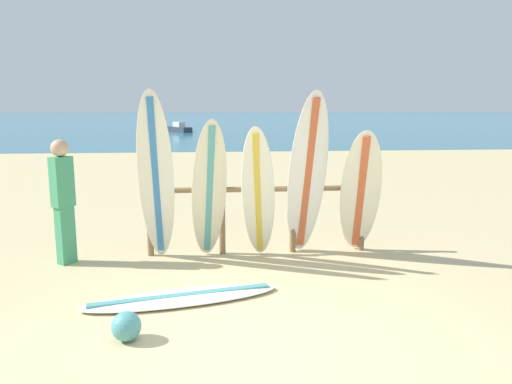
{
  "coord_description": "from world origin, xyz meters",
  "views": [
    {
      "loc": [
        -0.32,
        -4.23,
        2.22
      ],
      "look_at": [
        0.32,
        3.21,
        0.86
      ],
      "focal_mm": 35.17,
      "sensor_mm": 36.0,
      "label": 1
    }
  ],
  "objects_px": {
    "surfboard_leaning_center_right": "(360,194)",
    "surfboard_leaning_left": "(209,191)",
    "surfboard_leaning_center_left": "(258,194)",
    "surfboard_rack": "(258,206)",
    "small_boat_offshore": "(179,128)",
    "surfboard_lying_on_sand": "(182,298)",
    "beachgoer_standing": "(63,196)",
    "surfboard_leaning_far_left": "(156,179)",
    "surfboard_leaning_center": "(307,175)",
    "beach_ball": "(126,326)"
  },
  "relations": [
    {
      "from": "surfboard_leaning_center",
      "to": "surfboard_rack",
      "type": "bearing_deg",
      "value": 159.68
    },
    {
      "from": "surfboard_rack",
      "to": "surfboard_leaning_far_left",
      "type": "xyz_separation_m",
      "value": [
        -1.41,
        -0.41,
        0.49
      ]
    },
    {
      "from": "surfboard_rack",
      "to": "beachgoer_standing",
      "type": "bearing_deg",
      "value": -174.5
    },
    {
      "from": "surfboard_leaning_left",
      "to": "surfboard_lying_on_sand",
      "type": "height_order",
      "value": "surfboard_leaning_left"
    },
    {
      "from": "surfboard_leaning_far_left",
      "to": "surfboard_leaning_left",
      "type": "distance_m",
      "value": 0.73
    },
    {
      "from": "surfboard_rack",
      "to": "surfboard_leaning_center",
      "type": "distance_m",
      "value": 0.87
    },
    {
      "from": "surfboard_rack",
      "to": "beach_ball",
      "type": "bearing_deg",
      "value": -119.06
    },
    {
      "from": "surfboard_rack",
      "to": "beachgoer_standing",
      "type": "relative_size",
      "value": 1.88
    },
    {
      "from": "surfboard_leaning_center",
      "to": "surfboard_leaning_center_right",
      "type": "relative_size",
      "value": 1.27
    },
    {
      "from": "surfboard_leaning_far_left",
      "to": "surfboard_lying_on_sand",
      "type": "bearing_deg",
      "value": -73.59
    },
    {
      "from": "surfboard_leaning_center_left",
      "to": "surfboard_leaning_center",
      "type": "relative_size",
      "value": 0.81
    },
    {
      "from": "surfboard_leaning_far_left",
      "to": "surfboard_leaning_center_right",
      "type": "distance_m",
      "value": 2.85
    },
    {
      "from": "beachgoer_standing",
      "to": "surfboard_leaning_far_left",
      "type": "bearing_deg",
      "value": -6.95
    },
    {
      "from": "surfboard_rack",
      "to": "surfboard_lying_on_sand",
      "type": "xyz_separation_m",
      "value": [
        -1.02,
        -1.74,
        -0.67
      ]
    },
    {
      "from": "surfboard_leaning_left",
      "to": "surfboard_lying_on_sand",
      "type": "xyz_separation_m",
      "value": [
        -0.32,
        -1.37,
        -0.97
      ]
    },
    {
      "from": "surfboard_leaning_left",
      "to": "beachgoer_standing",
      "type": "height_order",
      "value": "surfboard_leaning_left"
    },
    {
      "from": "surfboard_leaning_center_right",
      "to": "surfboard_leaning_center",
      "type": "bearing_deg",
      "value": 173.19
    },
    {
      "from": "surfboard_leaning_far_left",
      "to": "surfboard_leaning_center_left",
      "type": "height_order",
      "value": "surfboard_leaning_far_left"
    },
    {
      "from": "surfboard_leaning_center_left",
      "to": "surfboard_lying_on_sand",
      "type": "distance_m",
      "value": 1.9
    },
    {
      "from": "surfboard_leaning_center_left",
      "to": "surfboard_leaning_center_right",
      "type": "xyz_separation_m",
      "value": [
        1.46,
        0.06,
        -0.03
      ]
    },
    {
      "from": "surfboard_leaning_center_left",
      "to": "small_boat_offshore",
      "type": "relative_size",
      "value": 0.75
    },
    {
      "from": "surfboard_leaning_center",
      "to": "beachgoer_standing",
      "type": "bearing_deg",
      "value": -179.88
    },
    {
      "from": "surfboard_leaning_center_right",
      "to": "surfboard_leaning_left",
      "type": "bearing_deg",
      "value": -179.29
    },
    {
      "from": "beachgoer_standing",
      "to": "beach_ball",
      "type": "bearing_deg",
      "value": -63.36
    },
    {
      "from": "surfboard_leaning_far_left",
      "to": "beachgoer_standing",
      "type": "xyz_separation_m",
      "value": [
        -1.27,
        0.16,
        -0.25
      ]
    },
    {
      "from": "surfboard_rack",
      "to": "surfboard_lying_on_sand",
      "type": "distance_m",
      "value": 2.12
    },
    {
      "from": "surfboard_leaning_left",
      "to": "surfboard_leaning_center",
      "type": "relative_size",
      "value": 0.85
    },
    {
      "from": "surfboard_leaning_center_left",
      "to": "surfboard_leaning_center",
      "type": "height_order",
      "value": "surfboard_leaning_center"
    },
    {
      "from": "surfboard_leaning_far_left",
      "to": "surfboard_leaning_center_left",
      "type": "bearing_deg",
      "value": 0.35
    },
    {
      "from": "surfboard_leaning_far_left",
      "to": "small_boat_offshore",
      "type": "distance_m",
      "value": 30.72
    },
    {
      "from": "surfboard_leaning_left",
      "to": "surfboard_rack",
      "type": "bearing_deg",
      "value": 27.57
    },
    {
      "from": "surfboard_leaning_left",
      "to": "beachgoer_standing",
      "type": "relative_size",
      "value": 1.17
    },
    {
      "from": "surfboard_leaning_center_left",
      "to": "beach_ball",
      "type": "height_order",
      "value": "surfboard_leaning_center_left"
    },
    {
      "from": "surfboard_rack",
      "to": "beach_ball",
      "type": "height_order",
      "value": "surfboard_rack"
    },
    {
      "from": "surfboard_rack",
      "to": "beach_ball",
      "type": "relative_size",
      "value": 11.46
    },
    {
      "from": "surfboard_leaning_center_right",
      "to": "beachgoer_standing",
      "type": "relative_size",
      "value": 1.09
    },
    {
      "from": "surfboard_leaning_center_right",
      "to": "surfboard_lying_on_sand",
      "type": "relative_size",
      "value": 0.82
    },
    {
      "from": "surfboard_rack",
      "to": "surfboard_leaning_center_left",
      "type": "xyz_separation_m",
      "value": [
        -0.03,
        -0.4,
        0.26
      ]
    },
    {
      "from": "surfboard_rack",
      "to": "surfboard_leaning_center_left",
      "type": "bearing_deg",
      "value": -94.68
    },
    {
      "from": "beach_ball",
      "to": "surfboard_rack",
      "type": "bearing_deg",
      "value": 60.94
    },
    {
      "from": "surfboard_leaning_center_left",
      "to": "surfboard_lying_on_sand",
      "type": "relative_size",
      "value": 0.84
    },
    {
      "from": "surfboard_rack",
      "to": "small_boat_offshore",
      "type": "bearing_deg",
      "value": 95.86
    },
    {
      "from": "surfboard_lying_on_sand",
      "to": "small_boat_offshore",
      "type": "height_order",
      "value": "small_boat_offshore"
    },
    {
      "from": "surfboard_rack",
      "to": "surfboard_leaning_left",
      "type": "xyz_separation_m",
      "value": [
        -0.7,
        -0.37,
        0.3
      ]
    },
    {
      "from": "surfboard_leaning_center",
      "to": "beach_ball",
      "type": "bearing_deg",
      "value": -131.83
    },
    {
      "from": "surfboard_rack",
      "to": "surfboard_leaning_left",
      "type": "bearing_deg",
      "value": -152.43
    },
    {
      "from": "surfboard_leaning_left",
      "to": "surfboard_leaning_center_right",
      "type": "distance_m",
      "value": 2.13
    },
    {
      "from": "surfboard_rack",
      "to": "small_boat_offshore",
      "type": "height_order",
      "value": "surfboard_rack"
    },
    {
      "from": "surfboard_leaning_center_left",
      "to": "surfboard_leaning_center_right",
      "type": "distance_m",
      "value": 1.46
    },
    {
      "from": "surfboard_leaning_far_left",
      "to": "surfboard_lying_on_sand",
      "type": "xyz_separation_m",
      "value": [
        0.39,
        -1.32,
        -1.16
      ]
    }
  ]
}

